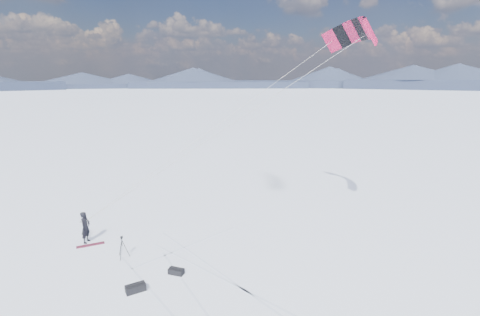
{
  "coord_description": "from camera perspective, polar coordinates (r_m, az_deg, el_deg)",
  "views": [
    {
      "loc": [
        5.32,
        -16.31,
        9.35
      ],
      "look_at": [
        6.71,
        3.58,
        4.72
      ],
      "focal_mm": 26.0,
      "sensor_mm": 36.0,
      "label": 1
    }
  ],
  "objects": [
    {
      "name": "ground",
      "position": [
        19.54,
        -20.1,
        -16.38
      ],
      "size": [
        1800.0,
        1800.0,
        0.0
      ],
      "primitive_type": "plane",
      "color": "white"
    },
    {
      "name": "horizon_hills",
      "position": [
        18.09,
        -21.0,
        -6.27
      ],
      "size": [
        704.0,
        704.0,
        8.83
      ],
      "color": "black",
      "rests_on": "ground"
    },
    {
      "name": "snow_tracks",
      "position": [
        19.71,
        -24.56,
        -16.51
      ],
      "size": [
        13.93,
        10.25,
        0.01
      ],
      "color": "silver",
      "rests_on": "ground"
    },
    {
      "name": "snowkiter",
      "position": [
        22.64,
        -23.8,
        -12.5
      ],
      "size": [
        0.56,
        0.75,
        1.86
      ],
      "primitive_type": "imported",
      "rotation": [
        0.0,
        0.0,
        1.38
      ],
      "color": "black",
      "rests_on": "ground"
    },
    {
      "name": "snowboard",
      "position": [
        22.16,
        -23.32,
        -12.97
      ],
      "size": [
        1.49,
        0.8,
        0.04
      ],
      "primitive_type": "cube",
      "rotation": [
        0.0,
        0.0,
        0.37
      ],
      "color": "maroon",
      "rests_on": "ground"
    },
    {
      "name": "tripod",
      "position": [
        19.88,
        -18.78,
        -13.19
      ],
      "size": [
        0.62,
        0.6,
        1.21
      ],
      "rotation": [
        0.0,
        0.0,
        0.32
      ],
      "color": "black",
      "rests_on": "ground"
    },
    {
      "name": "gear_bag_a",
      "position": [
        17.22,
        -16.76,
        -19.74
      ],
      "size": [
        0.96,
        0.75,
        0.39
      ],
      "rotation": [
        0.0,
        0.0,
        0.46
      ],
      "color": "black",
      "rests_on": "ground"
    },
    {
      "name": "gear_bag_b",
      "position": [
        18.06,
        -10.42,
        -17.8
      ],
      "size": [
        0.83,
        0.62,
        0.34
      ],
      "rotation": [
        0.0,
        0.0,
        -0.39
      ],
      "color": "black",
      "rests_on": "ground"
    },
    {
      "name": "power_kite",
      "position": [
        22.18,
        18.01,
        18.72
      ],
      "size": [
        16.72,
        5.53,
        11.4
      ],
      "color": "#B51440",
      "rests_on": "ground"
    }
  ]
}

